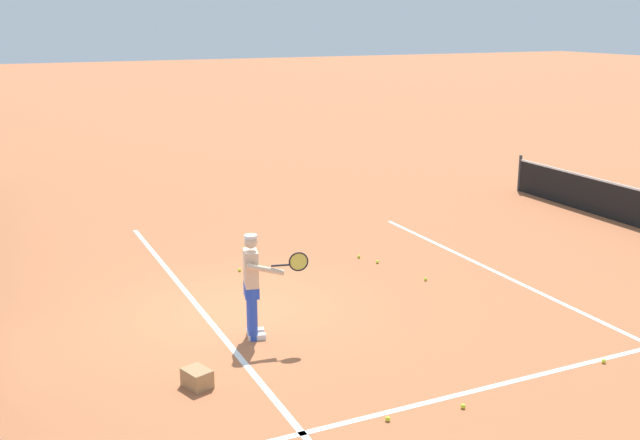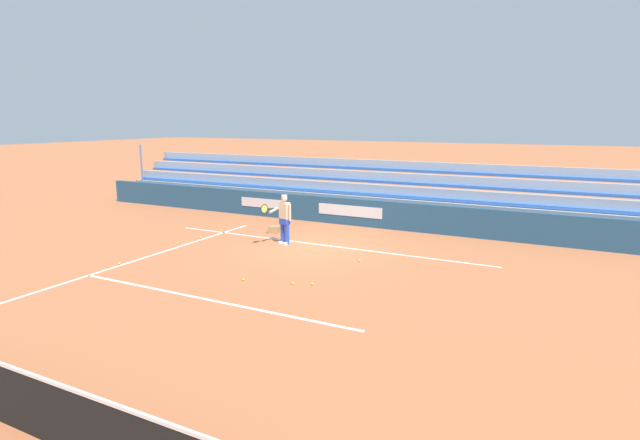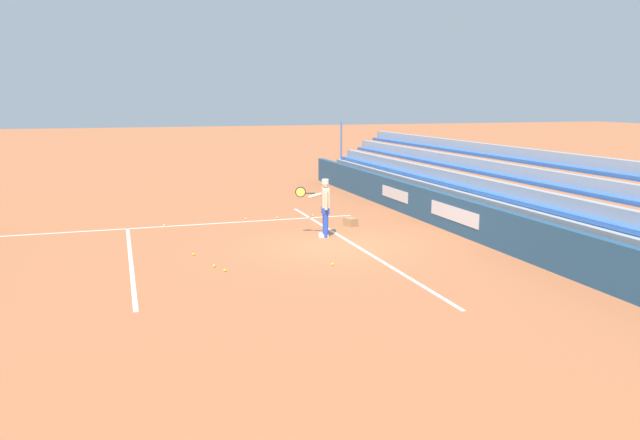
% 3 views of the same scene
% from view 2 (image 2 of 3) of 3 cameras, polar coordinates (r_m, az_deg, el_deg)
% --- Properties ---
extents(ground_plane, '(160.00, 160.00, 0.00)m').
position_cam_2_polar(ground_plane, '(16.82, -0.87, -3.20)').
color(ground_plane, '#B7663D').
extents(court_baseline_white, '(12.00, 0.10, 0.01)m').
position_cam_2_polar(court_baseline_white, '(17.25, -0.09, -2.82)').
color(court_baseline_white, white).
rests_on(court_baseline_white, ground).
extents(court_sideline_white, '(0.10, 12.00, 0.01)m').
position_cam_2_polar(court_sideline_white, '(16.23, -20.76, -4.49)').
color(court_sideline_white, white).
rests_on(court_sideline_white, ground).
extents(court_service_line_white, '(8.22, 0.10, 0.01)m').
position_cam_2_polar(court_service_line_white, '(12.45, -12.94, -8.80)').
color(court_service_line_white, white).
rests_on(court_service_line_white, ground).
extents(back_wall_sponsor_board, '(27.48, 0.25, 1.10)m').
position_cam_2_polar(back_wall_sponsor_board, '(20.26, 4.44, 0.88)').
color(back_wall_sponsor_board, navy).
rests_on(back_wall_sponsor_board, ground).
extents(bleacher_stand, '(26.11, 2.40, 2.95)m').
position_cam_2_polar(bleacher_stand, '(21.90, 6.31, 2.11)').
color(bleacher_stand, '#9EA3A8').
rests_on(bleacher_stand, ground).
extents(tennis_player, '(0.74, 0.96, 1.71)m').
position_cam_2_polar(tennis_player, '(17.19, -4.13, 0.15)').
color(tennis_player, blue).
rests_on(tennis_player, ground).
extents(ball_box_cardboard, '(0.47, 0.41, 0.26)m').
position_cam_2_polar(ball_box_cardboard, '(19.07, -5.29, -1.09)').
color(ball_box_cardboard, '#A87F51').
rests_on(ball_box_cardboard, ground).
extents(tennis_ball_near_player, '(0.07, 0.07, 0.07)m').
position_cam_2_polar(tennis_ball_near_player, '(15.27, 4.52, -4.63)').
color(tennis_ball_near_player, '#CCE533').
rests_on(tennis_ball_near_player, ground).
extents(tennis_ball_midcourt, '(0.07, 0.07, 0.07)m').
position_cam_2_polar(tennis_ball_midcourt, '(13.11, -0.89, -7.31)').
color(tennis_ball_midcourt, '#CCE533').
rests_on(tennis_ball_midcourt, ground).
extents(tennis_ball_far_left, '(0.07, 0.07, 0.07)m').
position_cam_2_polar(tennis_ball_far_left, '(18.69, -13.49, -1.92)').
color(tennis_ball_far_left, '#CCE533').
rests_on(tennis_ball_far_left, ground).
extents(tennis_ball_by_box, '(0.07, 0.07, 0.07)m').
position_cam_2_polar(tennis_ball_by_box, '(19.70, -11.20, -1.15)').
color(tennis_ball_by_box, '#CCE533').
rests_on(tennis_ball_by_box, ground).
extents(tennis_ball_toward_net, '(0.07, 0.07, 0.07)m').
position_cam_2_polar(tennis_ball_toward_net, '(13.62, -8.76, -6.73)').
color(tennis_ball_toward_net, '#CCE533').
rests_on(tennis_ball_toward_net, ground).
extents(tennis_ball_on_baseline, '(0.07, 0.07, 0.07)m').
position_cam_2_polar(tennis_ball_on_baseline, '(16.07, -21.96, -4.63)').
color(tennis_ball_on_baseline, '#CCE533').
rests_on(tennis_ball_on_baseline, ground).
extents(tennis_ball_stray_back, '(0.07, 0.07, 0.07)m').
position_cam_2_polar(tennis_ball_stray_back, '(18.02, -16.01, -2.55)').
color(tennis_ball_stray_back, '#CCE533').
rests_on(tennis_ball_stray_back, ground).
extents(tennis_ball_far_right, '(0.07, 0.07, 0.07)m').
position_cam_2_polar(tennis_ball_far_right, '(13.19, -3.15, -7.22)').
color(tennis_ball_far_right, '#CCE533').
rests_on(tennis_ball_far_right, ground).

